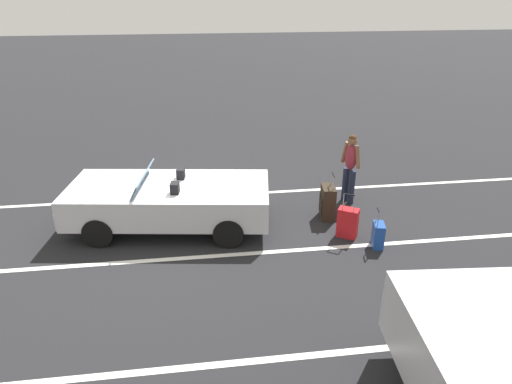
% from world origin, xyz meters
% --- Properties ---
extents(ground_plane, '(80.00, 80.00, 0.00)m').
position_xyz_m(ground_plane, '(0.00, 0.00, 0.00)').
color(ground_plane, black).
extents(lot_line_near, '(18.00, 0.12, 0.01)m').
position_xyz_m(lot_line_near, '(0.00, -1.38, 0.00)').
color(lot_line_near, silver).
rests_on(lot_line_near, ground_plane).
extents(lot_line_mid, '(18.00, 0.12, 0.01)m').
position_xyz_m(lot_line_mid, '(0.00, 1.32, 0.00)').
color(lot_line_mid, silver).
rests_on(lot_line_mid, ground_plane).
extents(lot_line_far, '(18.00, 0.12, 0.01)m').
position_xyz_m(lot_line_far, '(0.00, 4.02, 0.00)').
color(lot_line_far, silver).
rests_on(lot_line_far, ground_plane).
extents(convertible_car, '(4.34, 2.31, 1.24)m').
position_xyz_m(convertible_car, '(0.21, -0.03, 0.59)').
color(convertible_car, silver).
rests_on(convertible_car, ground_plane).
extents(suitcase_large_black, '(0.35, 0.51, 1.04)m').
position_xyz_m(suitcase_large_black, '(-3.38, 0.07, 0.37)').
color(suitcase_large_black, '#2D2319').
rests_on(suitcase_large_black, ground_plane).
extents(suitcase_medium_bright, '(0.47, 0.41, 0.98)m').
position_xyz_m(suitcase_medium_bright, '(-3.57, 0.91, 0.31)').
color(suitcase_medium_bright, red).
rests_on(suitcase_medium_bright, ground_plane).
extents(suitcase_small_carryon, '(0.27, 0.38, 0.81)m').
position_xyz_m(suitcase_small_carryon, '(-4.03, 1.38, 0.25)').
color(suitcase_small_carryon, '#1E479E').
rests_on(suitcase_small_carryon, ground_plane).
extents(traveler_person, '(0.34, 0.58, 1.65)m').
position_xyz_m(traveler_person, '(-4.07, -0.63, 0.93)').
color(traveler_person, '#1E2338').
rests_on(traveler_person, ground_plane).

